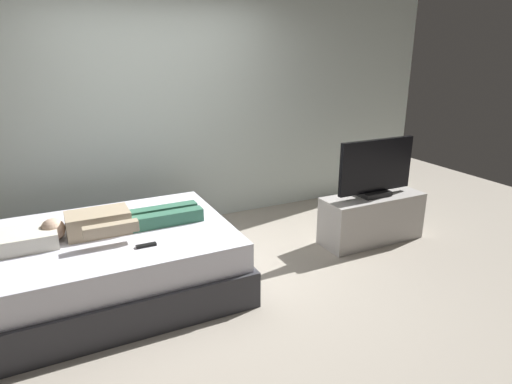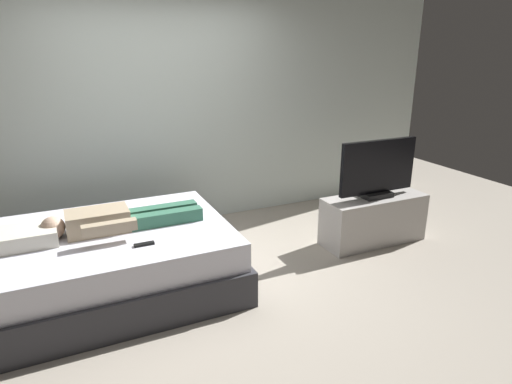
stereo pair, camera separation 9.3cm
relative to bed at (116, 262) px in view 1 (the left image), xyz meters
The scene contains 8 objects.
ground_plane 0.82m from the bed, 24.73° to the right, with size 10.00×10.00×0.00m, color #ADA393.
back_wall 2.06m from the bed, 49.88° to the left, with size 6.40×0.10×2.80m, color silver.
bed is the anchor object (origin of this frame).
pillow 0.72m from the bed, behind, with size 0.48×0.34×0.12m, color silver.
person 0.36m from the bed, 20.26° to the left, with size 1.26×0.46×0.18m.
remote 0.52m from the bed, 65.45° to the right, with size 0.15×0.04×0.02m, color black.
tv_stand 2.58m from the bed, ahead, with size 1.10×0.40×0.50m, color #B7B2AD.
tv 2.64m from the bed, ahead, with size 0.88×0.20×0.59m.
Camera 1 is at (-1.10, -3.10, 1.96)m, focal length 30.67 mm.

